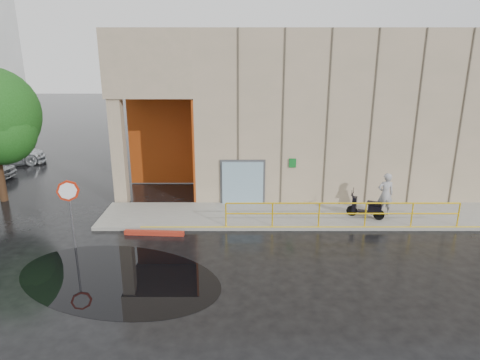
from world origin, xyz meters
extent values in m
plane|color=black|center=(0.00, 0.00, 0.00)|extent=(120.00, 120.00, 0.00)
cube|color=gray|center=(4.00, 4.50, 0.07)|extent=(20.00, 3.00, 0.15)
cube|color=gray|center=(6.00, 11.00, 4.00)|extent=(16.00, 10.00, 8.00)
cube|color=gray|center=(-4.00, 11.00, 6.50)|extent=(4.00, 10.00, 3.00)
cube|color=gray|center=(-5.60, 6.40, 2.50)|extent=(0.60, 0.60, 5.00)
cube|color=#98380E|center=(-4.00, 9.50, 2.50)|extent=(3.80, 0.15, 4.90)
cube|color=#98380E|center=(-2.05, 7.75, 2.50)|extent=(0.10, 3.50, 4.90)
cube|color=#89ACBB|center=(0.20, 5.88, 1.15)|extent=(1.90, 0.10, 2.00)
cube|color=#5C5C61|center=(0.20, 5.96, 1.15)|extent=(2.10, 0.06, 2.20)
cube|color=#0E621F|center=(2.50, 5.94, 2.10)|extent=(0.32, 0.04, 0.42)
cylinder|color=gold|center=(4.25, 3.15, 1.15)|extent=(9.50, 0.06, 0.06)
cylinder|color=gold|center=(4.25, 3.15, 0.70)|extent=(9.50, 0.06, 0.06)
imported|color=#97979C|center=(6.39, 4.44, 1.10)|extent=(0.71, 0.48, 1.89)
cylinder|color=black|center=(4.95, 4.31, 0.38)|extent=(0.45, 0.27, 0.46)
cylinder|color=black|center=(5.99, 3.83, 0.38)|extent=(0.45, 0.27, 0.46)
cylinder|color=#5C5C61|center=(-6.09, 1.45, 1.16)|extent=(0.07, 0.07, 2.31)
cylinder|color=#A4200B|center=(-6.09, 1.42, 2.26)|extent=(0.76, 0.32, 0.80)
cylinder|color=white|center=(-6.09, 1.39, 2.26)|extent=(0.59, 0.23, 0.63)
cube|color=#9D2818|center=(-3.35, 2.60, 0.09)|extent=(2.41, 0.34, 0.18)
cube|color=black|center=(-3.89, -0.74, 0.00)|extent=(8.13, 6.53, 0.01)
imported|color=silver|center=(-15.00, 13.29, 0.73)|extent=(5.40, 4.04, 1.45)
cylinder|color=black|center=(-11.50, 6.69, 1.43)|extent=(0.36, 0.36, 2.85)
sphere|color=#1A5820|center=(-10.90, 6.33, 3.52)|extent=(3.13, 3.13, 3.13)
camera|label=1|loc=(0.07, -13.09, 7.10)|focal=32.00mm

